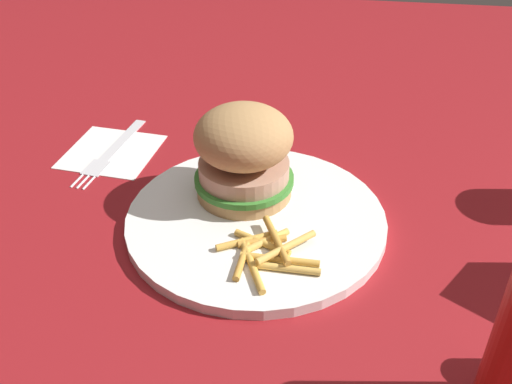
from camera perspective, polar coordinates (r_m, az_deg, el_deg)
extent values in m
plane|color=maroon|center=(0.64, 2.67, -2.48)|extent=(1.60, 1.60, 0.00)
cylinder|color=white|center=(0.63, 0.00, -2.70)|extent=(0.28, 0.28, 0.01)
cylinder|color=tan|center=(0.65, -1.16, 0.51)|extent=(0.11, 0.11, 0.01)
cylinder|color=#387F2D|center=(0.65, -1.17, 1.31)|extent=(0.11, 0.11, 0.01)
cylinder|color=tan|center=(0.64, -1.18, 2.26)|extent=(0.10, 0.10, 0.02)
ellipsoid|color=tan|center=(0.62, -1.23, 5.47)|extent=(0.11, 0.11, 0.06)
cylinder|color=gold|center=(0.56, -0.40, -7.13)|extent=(0.04, 0.07, 0.01)
cylinder|color=gold|center=(0.58, 0.62, -4.96)|extent=(0.06, 0.03, 0.01)
cylinder|color=gold|center=(0.56, 2.33, -6.59)|extent=(0.08, 0.01, 0.01)
cylinder|color=gold|center=(0.56, -1.39, -6.69)|extent=(0.01, 0.05, 0.01)
cylinder|color=#E5B251|center=(0.55, 3.01, -7.44)|extent=(0.06, 0.01, 0.01)
cylinder|color=gold|center=(0.58, -0.87, -4.74)|extent=(0.06, 0.04, 0.01)
cylinder|color=gold|center=(0.58, 0.60, -4.82)|extent=(0.05, 0.02, 0.01)
cylinder|color=#E5B251|center=(0.57, 2.96, -5.39)|extent=(0.05, 0.06, 0.01)
cylinder|color=#E5B251|center=(0.58, 1.13, -4.74)|extent=(0.04, 0.04, 0.01)
cylinder|color=gold|center=(0.57, 1.80, -4.67)|extent=(0.04, 0.07, 0.01)
cube|color=white|center=(0.77, -13.89, 3.88)|extent=(0.12, 0.12, 0.00)
cube|color=silver|center=(0.80, -12.87, 5.17)|extent=(0.03, 0.11, 0.00)
cube|color=silver|center=(0.74, -15.38, 2.45)|extent=(0.03, 0.04, 0.00)
cylinder|color=silver|center=(0.73, -17.12, 1.24)|extent=(0.01, 0.03, 0.00)
cylinder|color=silver|center=(0.72, -16.58, 1.15)|extent=(0.01, 0.03, 0.00)
cylinder|color=silver|center=(0.72, -16.03, 1.05)|extent=(0.01, 0.03, 0.00)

